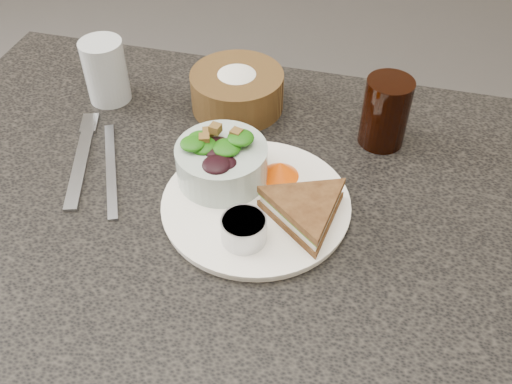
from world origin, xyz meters
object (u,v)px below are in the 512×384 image
at_px(dinner_plate, 256,205).
at_px(bread_basket, 237,85).
at_px(cola_glass, 386,109).
at_px(dining_table, 224,333).
at_px(sandwich, 306,210).
at_px(salad_bowl, 222,157).
at_px(water_glass, 106,71).
at_px(dressing_ramekin, 244,230).

xyz_separation_m(dinner_plate, bread_basket, (-0.09, 0.22, 0.04)).
height_order(dinner_plate, cola_glass, cola_glass).
bearing_deg(dining_table, sandwich, -12.40).
xyz_separation_m(dining_table, salad_bowl, (0.01, 0.02, 0.42)).
distance_m(cola_glass, water_glass, 0.46).
relative_size(dressing_ramekin, bread_basket, 0.39).
xyz_separation_m(salad_bowl, bread_basket, (-0.03, 0.19, -0.01)).
bearing_deg(dinner_plate, dining_table, 168.44).
xyz_separation_m(dressing_ramekin, cola_glass, (0.15, 0.26, 0.03)).
bearing_deg(bread_basket, dressing_ramekin, -72.62).
bearing_deg(dinner_plate, salad_bowl, 148.42).
xyz_separation_m(dining_table, bread_basket, (-0.02, 0.21, 0.42)).
bearing_deg(dinner_plate, cola_glass, 51.25).
height_order(sandwich, salad_bowl, salad_bowl).
bearing_deg(dinner_plate, sandwich, -13.15).
xyz_separation_m(sandwich, bread_basket, (-0.16, 0.24, 0.01)).
bearing_deg(sandwich, dining_table, -154.18).
xyz_separation_m(dining_table, sandwich, (0.14, -0.03, 0.40)).
relative_size(dinner_plate, water_glass, 2.41).
relative_size(sandwich, bread_basket, 0.91).
relative_size(dining_table, water_glass, 9.33).
bearing_deg(dinner_plate, bread_basket, 111.92).
xyz_separation_m(salad_bowl, dressing_ramekin, (0.06, -0.11, -0.02)).
xyz_separation_m(dining_table, dinner_plate, (0.07, -0.01, 0.38)).
bearing_deg(bread_basket, dining_table, -83.57).
relative_size(dining_table, salad_bowl, 7.70).
relative_size(salad_bowl, dressing_ramekin, 2.19).
distance_m(dinner_plate, sandwich, 0.08).
relative_size(dining_table, bread_basket, 6.52).
bearing_deg(sandwich, dinner_plate, -154.93).
bearing_deg(dressing_ramekin, dining_table, 129.27).
relative_size(sandwich, water_glass, 1.31).
distance_m(dinner_plate, cola_glass, 0.25).
distance_m(dining_table, cola_glass, 0.52).
bearing_deg(sandwich, water_glass, -170.60).
height_order(salad_bowl, dressing_ramekin, salad_bowl).
height_order(salad_bowl, cola_glass, cola_glass).
xyz_separation_m(dinner_plate, cola_glass, (0.15, 0.19, 0.06)).
height_order(dining_table, dinner_plate, dinner_plate).
xyz_separation_m(dining_table, dressing_ramekin, (0.07, -0.08, 0.40)).
distance_m(salad_bowl, cola_glass, 0.26).
xyz_separation_m(sandwich, dressing_ramekin, (-0.07, -0.05, -0.00)).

